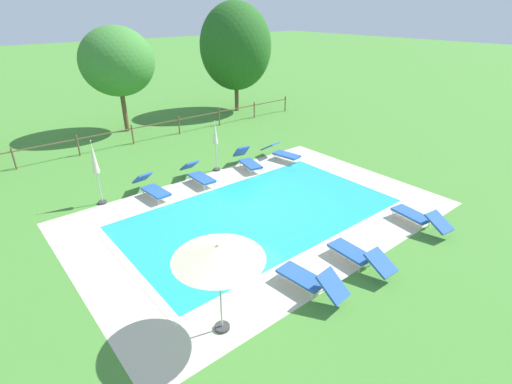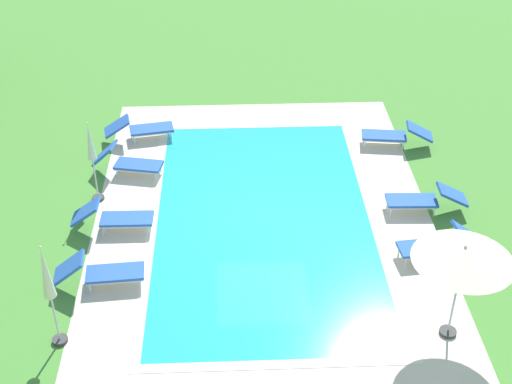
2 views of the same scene
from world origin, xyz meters
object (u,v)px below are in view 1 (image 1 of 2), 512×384
Objects in this scene: sun_lounger_north_end at (359,255)px; tree_centre at (117,62)px; patio_umbrella_open_foreground at (218,253)px; sun_lounger_north_near_steps at (152,188)px; patio_umbrella_closed_row_west at (95,163)px; sun_lounger_north_mid at (310,280)px; sun_lounger_south_near_corner at (282,153)px; sun_lounger_south_mid at (419,217)px; sun_lounger_north_far at (198,174)px; tree_west_mid at (236,47)px; patio_umbrella_closed_row_mid_east at (215,139)px; sun_lounger_south_far at (248,160)px.

sun_lounger_north_end is 0.36× the size of tree_centre.
sun_lounger_north_end is 4.78m from patio_umbrella_open_foreground.
patio_umbrella_closed_row_west is (-1.75, 0.66, 1.29)m from sun_lounger_north_near_steps.
sun_lounger_north_mid is 0.96× the size of sun_lounger_south_near_corner.
patio_umbrella_open_foreground is at bearing 176.85° from sun_lounger_south_mid.
sun_lounger_north_far reaches higher than sun_lounger_north_end.
sun_lounger_north_end is at bearing -3.32° from sun_lounger_north_mid.
sun_lounger_south_mid is at bearing -3.15° from patio_umbrella_open_foreground.
patio_umbrella_closed_row_west reaches higher than sun_lounger_south_mid.
tree_west_mid is (10.20, 16.71, 3.91)m from sun_lounger_north_mid.
patio_umbrella_open_foreground is at bearing -127.92° from tree_west_mid.
sun_lounger_north_near_steps is at bearing 127.17° from sun_lounger_south_mid.
sun_lounger_south_mid is at bearing -95.33° from sun_lounger_south_near_corner.
patio_umbrella_closed_row_mid_east is 0.40× the size of tree_centre.
patio_umbrella_closed_row_west is at bearing -146.77° from tree_west_mid.
sun_lounger_north_end is 3.38m from sun_lounger_south_mid.
sun_lounger_south_near_corner is 3.51m from patio_umbrella_closed_row_mid_east.
patio_umbrella_open_foreground reaches higher than sun_lounger_south_near_corner.
sun_lounger_south_near_corner is 10.77m from tree_centre.
sun_lounger_north_mid is 0.96× the size of sun_lounger_south_mid.
sun_lounger_south_near_corner is at bearing -5.10° from sun_lounger_south_far.
sun_lounger_north_end is at bearing -95.97° from patio_umbrella_closed_row_mid_east.
tree_centre is at bearing 112.42° from sun_lounger_south_near_corner.
tree_west_mid is at bearing 45.59° from sun_lounger_north_far.
sun_lounger_north_near_steps is at bearing 178.56° from sun_lounger_south_far.
sun_lounger_south_far is 0.86× the size of patio_umbrella_open_foreground.
patio_umbrella_open_foreground is (-6.54, -7.29, 1.73)m from sun_lounger_south_far.
patio_umbrella_closed_row_west is at bearing 132.15° from sun_lounger_south_mid.
sun_lounger_north_near_steps is at bearing 94.82° from sun_lounger_north_mid.
sun_lounger_north_mid is at bearing 179.52° from sun_lounger_south_mid.
patio_umbrella_closed_row_west reaches higher than sun_lounger_north_mid.
sun_lounger_north_mid is at bearing -108.41° from patio_umbrella_closed_row_mid_east.
sun_lounger_north_mid reaches higher than sun_lounger_north_far.
patio_umbrella_closed_row_mid_east is 11.49m from tree_west_mid.
sun_lounger_north_near_steps reaches higher than sun_lounger_north_far.
tree_centre reaches higher than sun_lounger_north_mid.
sun_lounger_north_mid is 0.29× the size of tree_west_mid.
patio_umbrella_closed_row_west is 1.08× the size of patio_umbrella_closed_row_mid_east.
sun_lounger_north_mid is 0.81× the size of patio_umbrella_closed_row_west.
sun_lounger_north_far is 4.57m from sun_lounger_south_near_corner.
tree_west_mid is at bearing 55.64° from sun_lounger_south_far.
sun_lounger_north_far is 9.84m from tree_centre.
sun_lounger_south_near_corner is 0.36× the size of tree_centre.
patio_umbrella_open_foreground is 20.80m from tree_west_mid.
patio_umbrella_open_foreground reaches higher than sun_lounger_south_mid.
patio_umbrella_closed_row_mid_east is at bearing -85.47° from tree_centre.
sun_lounger_north_end reaches higher than sun_lounger_south_mid.
sun_lounger_south_near_corner is 8.55m from patio_umbrella_closed_row_west.
sun_lounger_south_near_corner is at bearing -114.58° from tree_west_mid.
sun_lounger_north_end is at bearing -6.40° from patio_umbrella_open_foreground.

